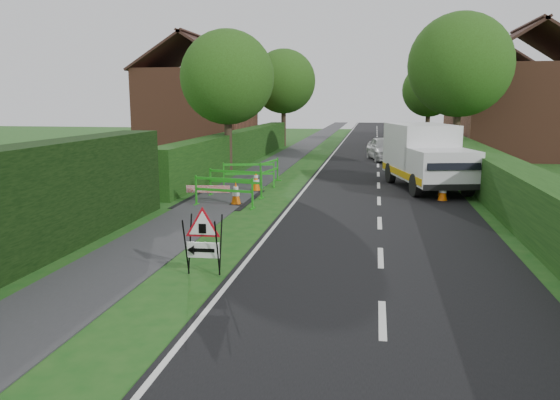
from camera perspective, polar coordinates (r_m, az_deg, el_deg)
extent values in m
plane|color=#184D16|center=(8.37, -7.18, -13.88)|extent=(120.00, 120.00, 0.00)
cube|color=black|center=(42.42, 10.15, 5.58)|extent=(6.00, 90.00, 0.02)
cube|color=#2D2D30|center=(42.75, 2.72, 5.76)|extent=(2.00, 90.00, 0.02)
cube|color=#14380F|center=(30.37, -4.12, 3.86)|extent=(1.00, 24.00, 1.80)
cube|color=#14380F|center=(23.91, 19.88, 1.50)|extent=(1.20, 50.00, 1.50)
cube|color=brown|center=(39.27, -8.51, 9.26)|extent=(7.00, 7.00, 5.50)
cube|color=#331E19|center=(39.97, -11.12, 14.72)|extent=(4.00, 7.40, 2.58)
cube|color=#331E19|center=(38.88, -6.13, 14.98)|extent=(4.00, 7.40, 2.58)
cube|color=#331E19|center=(39.49, -8.71, 16.44)|extent=(0.25, 7.40, 0.18)
cube|color=brown|center=(36.35, 23.98, 8.42)|extent=(7.00, 7.00, 5.50)
cube|color=#331E19|center=(36.10, 21.66, 14.69)|extent=(4.00, 7.40, 2.58)
cube|color=#331E19|center=(36.94, 27.14, 14.18)|extent=(4.00, 7.40, 2.58)
cube|color=#331E19|center=(36.59, 24.57, 16.15)|extent=(0.25, 7.40, 0.18)
cube|color=brown|center=(50.24, 21.26, 8.90)|extent=(7.00, 7.00, 5.50)
cube|color=#331E19|center=(50.02, 19.54, 13.41)|extent=(4.00, 7.40, 2.58)
cube|color=#331E19|center=(50.70, 23.54, 13.11)|extent=(4.00, 7.40, 2.58)
cube|color=#331E19|center=(50.41, 21.64, 14.50)|extent=(0.25, 7.40, 0.18)
cylinder|color=#2D2116|center=(26.29, -5.41, 5.71)|extent=(0.36, 0.36, 2.62)
sphere|color=#254813|center=(26.23, -5.53, 12.65)|extent=(4.40, 4.40, 4.40)
cylinder|color=#2D2116|center=(29.64, 17.90, 6.11)|extent=(0.36, 0.36, 2.97)
sphere|color=#254813|center=(29.62, 18.30, 13.26)|extent=(5.20, 5.20, 5.20)
cylinder|color=#2D2116|center=(41.91, 0.37, 7.59)|extent=(0.36, 0.36, 2.80)
sphere|color=#254813|center=(41.88, 0.38, 12.30)|extent=(4.80, 4.80, 4.80)
cylinder|color=#2D2116|center=(45.52, 15.14, 7.24)|extent=(0.36, 0.36, 2.45)
sphere|color=#254813|center=(45.48, 15.32, 11.02)|extent=(4.20, 4.20, 4.20)
cylinder|color=black|center=(10.83, -9.82, -4.90)|extent=(0.05, 0.36, 1.17)
cylinder|color=black|center=(11.10, -9.38, -4.51)|extent=(0.05, 0.36, 1.17)
cylinder|color=black|center=(10.67, -6.57, -5.05)|extent=(0.05, 0.36, 1.17)
cylinder|color=black|center=(10.94, -6.21, -4.65)|extent=(0.05, 0.36, 1.17)
cube|color=white|center=(10.88, -8.02, -5.20)|extent=(0.65, 0.05, 0.31)
cube|color=black|center=(10.87, -8.05, -5.23)|extent=(0.46, 0.03, 0.07)
cone|color=black|center=(10.94, -9.32, -5.16)|extent=(0.16, 0.20, 0.19)
cube|color=black|center=(10.76, -8.11, -2.97)|extent=(0.15, 0.02, 0.19)
cube|color=silver|center=(22.83, 14.39, 5.12)|extent=(2.87, 3.82, 2.05)
cube|color=silver|center=(20.43, 16.58, 3.31)|extent=(2.58, 2.64, 1.25)
cube|color=black|center=(19.42, 17.71, 3.82)|extent=(1.87, 0.67, 0.57)
cube|color=#DFA90B|center=(21.66, 12.41, 2.78)|extent=(1.26, 5.10, 0.25)
cube|color=#DFA90B|center=(22.35, 17.70, 2.75)|extent=(1.26, 5.10, 0.25)
cube|color=black|center=(19.54, 17.56, 1.29)|extent=(2.05, 0.61, 0.21)
cylinder|color=black|center=(20.16, 14.00, 1.49)|extent=(0.45, 0.88, 0.85)
cylinder|color=black|center=(20.82, 19.01, 1.50)|extent=(0.45, 0.88, 0.85)
cylinder|color=black|center=(23.40, 11.47, 2.79)|extent=(0.45, 0.88, 0.85)
cylinder|color=black|center=(23.98, 15.88, 2.77)|extent=(0.45, 0.88, 0.85)
cube|color=black|center=(19.61, 16.60, -0.08)|extent=(0.38, 0.38, 0.04)
cone|color=#F26207|center=(19.54, 16.66, 1.06)|extent=(0.32, 0.32, 0.75)
cylinder|color=white|center=(19.55, 16.65, 0.95)|extent=(0.25, 0.25, 0.14)
cylinder|color=white|center=(19.52, 16.68, 1.49)|extent=(0.17, 0.17, 0.10)
cube|color=black|center=(20.59, 16.57, 0.41)|extent=(0.38, 0.38, 0.04)
cone|color=#F26207|center=(20.53, 16.63, 1.49)|extent=(0.32, 0.32, 0.75)
cylinder|color=white|center=(20.53, 16.62, 1.39)|extent=(0.25, 0.25, 0.14)
cylinder|color=white|center=(20.51, 16.65, 1.91)|extent=(0.17, 0.17, 0.10)
cube|color=black|center=(24.26, 16.13, 1.88)|extent=(0.38, 0.38, 0.04)
cone|color=#F26207|center=(24.21, 16.17, 2.81)|extent=(0.32, 0.32, 0.75)
cylinder|color=white|center=(24.21, 16.17, 2.72)|extent=(0.25, 0.25, 0.14)
cylinder|color=white|center=(24.19, 16.19, 3.16)|extent=(0.17, 0.17, 0.10)
cube|color=black|center=(18.23, -4.62, -0.44)|extent=(0.38, 0.38, 0.04)
cone|color=#F26207|center=(18.16, -4.64, 0.78)|extent=(0.32, 0.32, 0.75)
cylinder|color=white|center=(18.16, -4.64, 0.66)|extent=(0.25, 0.25, 0.14)
cylinder|color=white|center=(18.13, -4.64, 1.25)|extent=(0.17, 0.17, 0.10)
cube|color=black|center=(20.94, -2.52, 0.99)|extent=(0.38, 0.38, 0.04)
cone|color=#F26207|center=(20.88, -2.53, 2.06)|extent=(0.32, 0.32, 0.75)
cylinder|color=white|center=(20.88, -2.53, 1.96)|extent=(0.25, 0.25, 0.14)
cylinder|color=white|center=(20.86, -2.53, 2.47)|extent=(0.17, 0.17, 0.10)
cube|color=#20951B|center=(18.24, -8.76, 1.01)|extent=(0.06, 0.06, 1.00)
cube|color=#20951B|center=(17.42, -2.89, 0.68)|extent=(0.06, 0.06, 1.00)
cube|color=#20951B|center=(17.74, -5.92, 2.18)|extent=(1.98, 0.35, 0.08)
cube|color=#20951B|center=(17.80, -5.90, 1.01)|extent=(1.98, 0.35, 0.08)
cube|color=#20951B|center=(18.32, -8.72, -0.48)|extent=(0.11, 0.36, 0.04)
cube|color=#20951B|center=(17.51, -2.88, -0.87)|extent=(0.11, 0.36, 0.04)
cube|color=#20951B|center=(20.06, -7.28, 1.89)|extent=(0.06, 0.06, 1.00)
cube|color=#20951B|center=(19.24, -1.96, 1.61)|extent=(0.06, 0.06, 1.00)
cube|color=#20951B|center=(19.58, -4.69, 2.97)|extent=(1.98, 0.39, 0.08)
cube|color=#20951B|center=(19.63, -4.68, 1.90)|extent=(1.98, 0.39, 0.08)
cube|color=#20951B|center=(20.14, -7.25, 0.54)|extent=(0.12, 0.36, 0.04)
cube|color=#20951B|center=(19.32, -1.95, 0.20)|extent=(0.12, 0.36, 0.04)
cube|color=#20951B|center=(21.80, -5.90, 2.59)|extent=(0.06, 0.06, 1.00)
cube|color=#20951B|center=(21.81, -0.64, 2.65)|extent=(0.06, 0.06, 1.00)
cube|color=#20951B|center=(21.73, -3.28, 3.72)|extent=(1.96, 0.51, 0.08)
cube|color=#20951B|center=(21.78, -3.27, 2.75)|extent=(1.96, 0.51, 0.08)
cube|color=#20951B|center=(21.87, -5.88, 1.35)|extent=(0.14, 0.35, 0.04)
cube|color=#20951B|center=(21.88, -0.64, 1.40)|extent=(0.14, 0.35, 0.04)
cube|color=#20951B|center=(21.74, -2.04, 2.62)|extent=(0.06, 0.06, 1.00)
cube|color=#20951B|center=(23.60, -0.26, 3.24)|extent=(0.06, 0.06, 1.00)
cube|color=#20951B|center=(22.62, -1.12, 4.00)|extent=(0.38, 1.98, 0.08)
cube|color=#20951B|center=(22.66, -1.12, 3.07)|extent=(0.38, 1.98, 0.08)
cube|color=#20951B|center=(21.81, -2.03, 1.37)|extent=(0.36, 0.12, 0.04)
cube|color=#20951B|center=(23.66, -0.26, 2.09)|extent=(0.36, 0.12, 0.04)
cube|color=red|center=(18.84, -7.49, -0.21)|extent=(1.49, 0.22, 0.25)
imported|color=silver|center=(32.27, 10.88, 5.31)|extent=(2.36, 4.27, 1.37)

